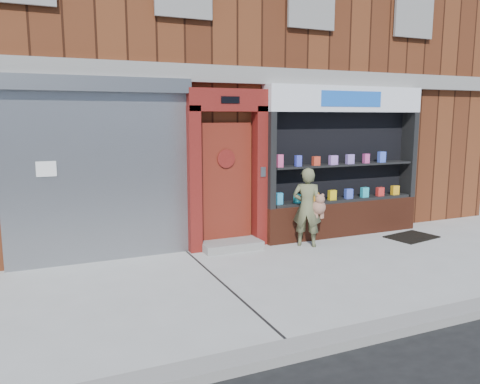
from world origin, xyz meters
TOP-DOWN VIEW (x-y plane):
  - ground at (0.00, 0.00)m, footprint 80.00×80.00m
  - curb at (0.00, -2.15)m, footprint 60.00×0.30m
  - building at (-0.00, 5.99)m, footprint 12.00×8.16m
  - shutter_bay at (-3.00, 1.93)m, footprint 3.10×0.30m
  - red_door_bay at (-0.75, 1.86)m, footprint 1.52×0.58m
  - pharmacy_bay at (1.75, 1.81)m, footprint 3.50×0.41m
  - woman at (0.65, 1.34)m, footprint 0.64×0.61m
  - doormat at (2.91, 1.02)m, footprint 1.07×0.84m

SIDE VIEW (x-z plane):
  - ground at x=0.00m, z-range 0.00..0.00m
  - doormat at x=2.91m, z-range 0.00..0.02m
  - curb at x=0.00m, z-range 0.00..0.12m
  - woman at x=0.65m, z-range 0.00..1.48m
  - pharmacy_bay at x=1.75m, z-range -0.13..2.87m
  - red_door_bay at x=-0.75m, z-range 0.01..2.91m
  - shutter_bay at x=-3.00m, z-range 0.20..3.24m
  - building at x=0.00m, z-range 0.00..8.00m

